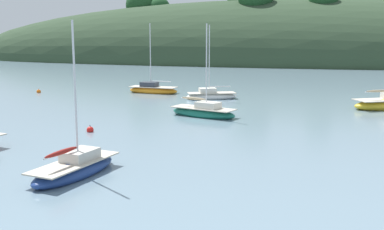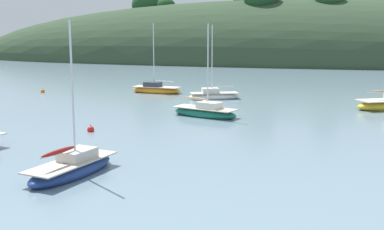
{
  "view_description": "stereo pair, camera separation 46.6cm",
  "coord_description": "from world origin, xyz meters",
  "px_view_note": "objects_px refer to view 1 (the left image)",
  "views": [
    {
      "loc": [
        7.2,
        -7.58,
        6.13
      ],
      "look_at": [
        0.0,
        20.0,
        1.2
      ],
      "focal_mm": 44.63,
      "sensor_mm": 36.0,
      "label": 1
    },
    {
      "loc": [
        7.65,
        -7.46,
        6.13
      ],
      "look_at": [
        0.0,
        20.0,
        1.2
      ],
      "focal_mm": 44.63,
      "sensor_mm": 36.0,
      "label": 2
    }
  ],
  "objects_px": {
    "sailboat_blue_center": "(153,90)",
    "sailboat_red_portside": "(204,112)",
    "sailboat_white_near": "(75,168)",
    "mooring_buoy_outer": "(90,130)",
    "mooring_buoy_inner": "(39,92)",
    "sailboat_navy_dinghy": "(211,95)"
  },
  "relations": [
    {
      "from": "sailboat_blue_center",
      "to": "sailboat_red_portside",
      "type": "bearing_deg",
      "value": -56.01
    },
    {
      "from": "sailboat_white_near",
      "to": "sailboat_blue_center",
      "type": "bearing_deg",
      "value": 102.56
    },
    {
      "from": "sailboat_white_near",
      "to": "mooring_buoy_outer",
      "type": "height_order",
      "value": "sailboat_white_near"
    },
    {
      "from": "mooring_buoy_inner",
      "to": "sailboat_blue_center",
      "type": "bearing_deg",
      "value": 14.03
    },
    {
      "from": "sailboat_white_near",
      "to": "mooring_buoy_inner",
      "type": "xyz_separation_m",
      "value": [
        -17.74,
        25.27,
        -0.21
      ]
    },
    {
      "from": "mooring_buoy_inner",
      "to": "mooring_buoy_outer",
      "type": "bearing_deg",
      "value": -49.68
    },
    {
      "from": "sailboat_red_portside",
      "to": "mooring_buoy_inner",
      "type": "relative_size",
      "value": 12.92
    },
    {
      "from": "sailboat_navy_dinghy",
      "to": "mooring_buoy_inner",
      "type": "bearing_deg",
      "value": 179.98
    },
    {
      "from": "mooring_buoy_outer",
      "to": "sailboat_red_portside",
      "type": "bearing_deg",
      "value": 52.44
    },
    {
      "from": "sailboat_navy_dinghy",
      "to": "mooring_buoy_outer",
      "type": "xyz_separation_m",
      "value": [
        -4.1,
        -16.67,
        -0.2
      ]
    },
    {
      "from": "sailboat_navy_dinghy",
      "to": "mooring_buoy_outer",
      "type": "bearing_deg",
      "value": -103.82
    },
    {
      "from": "sailboat_blue_center",
      "to": "mooring_buoy_outer",
      "type": "xyz_separation_m",
      "value": [
        2.68,
        -19.54,
        -0.22
      ]
    },
    {
      "from": "sailboat_blue_center",
      "to": "sailboat_white_near",
      "type": "height_order",
      "value": "sailboat_blue_center"
    },
    {
      "from": "sailboat_red_portside",
      "to": "sailboat_blue_center",
      "type": "relative_size",
      "value": 0.96
    },
    {
      "from": "mooring_buoy_outer",
      "to": "sailboat_blue_center",
      "type": "bearing_deg",
      "value": 97.81
    },
    {
      "from": "sailboat_navy_dinghy",
      "to": "mooring_buoy_outer",
      "type": "distance_m",
      "value": 17.17
    },
    {
      "from": "sailboat_red_portside",
      "to": "sailboat_white_near",
      "type": "height_order",
      "value": "sailboat_red_portside"
    },
    {
      "from": "sailboat_white_near",
      "to": "mooring_buoy_inner",
      "type": "bearing_deg",
      "value": 125.07
    },
    {
      "from": "sailboat_blue_center",
      "to": "mooring_buoy_inner",
      "type": "distance_m",
      "value": 11.83
    },
    {
      "from": "sailboat_navy_dinghy",
      "to": "sailboat_blue_center",
      "type": "relative_size",
      "value": 0.96
    },
    {
      "from": "sailboat_navy_dinghy",
      "to": "sailboat_blue_center",
      "type": "bearing_deg",
      "value": 157.03
    },
    {
      "from": "sailboat_blue_center",
      "to": "mooring_buoy_outer",
      "type": "height_order",
      "value": "sailboat_blue_center"
    }
  ]
}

